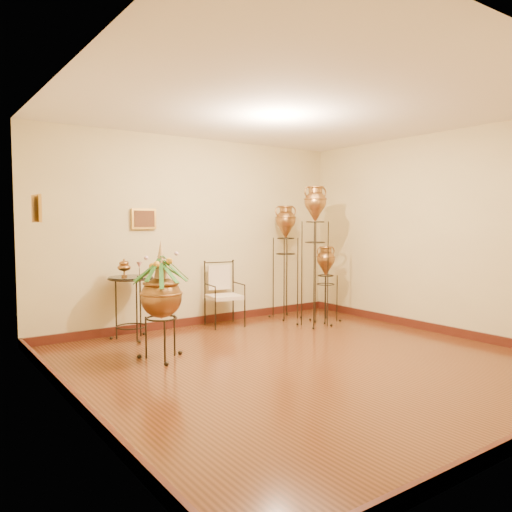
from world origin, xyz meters
TOP-DOWN VIEW (x-y plane):
  - ground at (0.00, 0.00)m, footprint 5.00×5.00m
  - room_shell at (-0.01, 0.01)m, footprint 5.02×5.02m
  - amphora_tall at (1.38, 1.38)m, footprint 0.46×0.46m
  - amphora_mid at (1.41, 2.11)m, footprint 0.45×0.45m
  - amphora_short at (1.77, 1.55)m, footprint 0.46×0.46m
  - planter_urn at (-1.26, 1.02)m, footprint 0.93×0.93m
  - armchair at (0.28, 2.15)m, footprint 0.61×0.58m
  - side_table at (-1.18, 2.15)m, footprint 0.62×0.62m

SIDE VIEW (x-z plane):
  - ground at x=0.00m, z-range 0.00..0.00m
  - side_table at x=-1.18m, z-range -0.09..0.97m
  - armchair at x=0.28m, z-range 0.00..0.96m
  - amphora_short at x=1.77m, z-range 0.00..1.19m
  - planter_urn at x=-1.26m, z-range 0.08..1.46m
  - amphora_mid at x=1.41m, z-range 0.01..1.85m
  - amphora_tall at x=1.38m, z-range 0.02..2.13m
  - room_shell at x=-0.01m, z-range 0.33..3.14m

